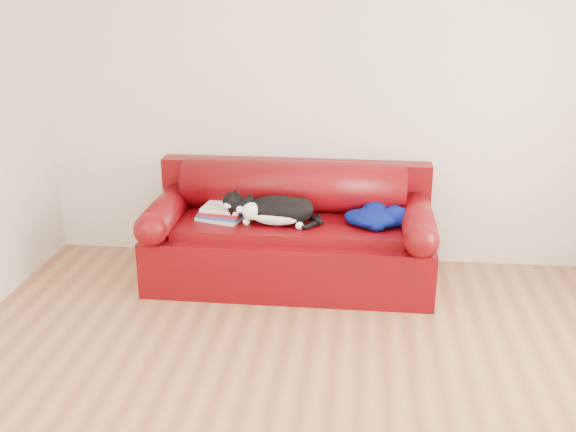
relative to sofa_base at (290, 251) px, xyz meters
name	(u,v)px	position (x,y,z in m)	size (l,w,h in m)	color
ground	(302,396)	(0.23, -1.49, -0.24)	(4.50, 4.50, 0.00)	brown
room_shell	(331,96)	(0.35, -1.48, 1.43)	(4.52, 4.02, 2.61)	beige
sofa_base	(290,251)	(0.00, 0.00, 0.00)	(2.10, 0.90, 0.50)	#3C0208
sofa_back	(294,203)	(0.00, 0.24, 0.30)	(2.10, 1.01, 0.88)	#3C0208
book_stack	(222,213)	(-0.50, -0.05, 0.31)	(0.38, 0.32, 0.10)	beige
cat	(278,211)	(-0.08, -0.12, 0.36)	(0.73, 0.35, 0.26)	black
blanket	(377,216)	(0.64, -0.04, 0.32)	(0.55, 0.46, 0.14)	#021141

